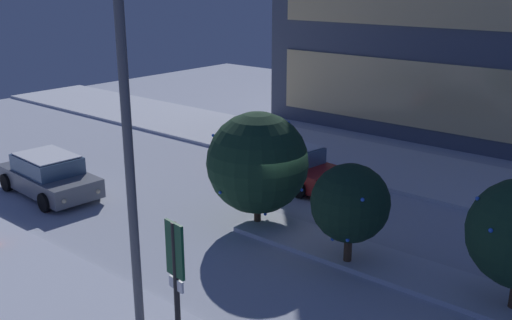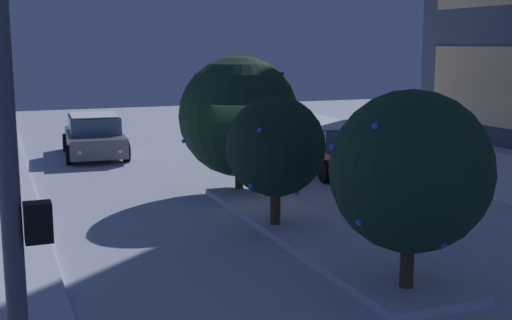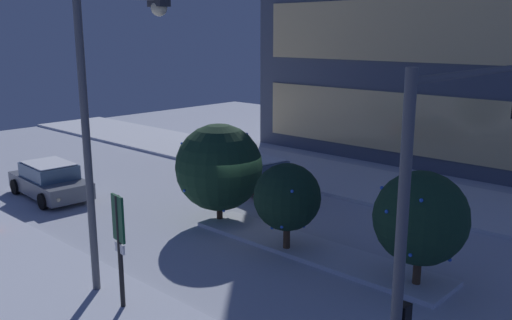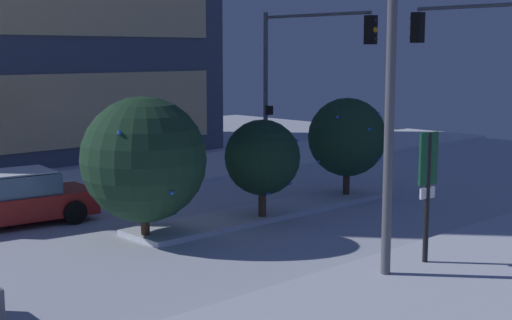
% 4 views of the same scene
% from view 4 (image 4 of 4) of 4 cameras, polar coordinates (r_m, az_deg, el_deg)
% --- Properties ---
extents(ground, '(52.00, 52.00, 0.00)m').
position_cam_4_polar(ground, '(19.28, -7.51, -5.86)').
color(ground, silver).
extents(curb_strip_near, '(52.00, 5.20, 0.14)m').
position_cam_4_polar(curb_strip_near, '(13.94, 12.20, -11.34)').
color(curb_strip_near, silver).
rests_on(curb_strip_near, ground).
extents(curb_strip_far, '(52.00, 5.20, 0.14)m').
position_cam_4_polar(curb_strip_far, '(25.91, -17.78, -2.35)').
color(curb_strip_far, silver).
rests_on(curb_strip_far, ground).
extents(median_strip, '(9.00, 1.80, 0.14)m').
position_cam_4_polar(median_strip, '(21.52, 0.70, -4.09)').
color(median_strip, silver).
rests_on(median_strip, ground).
extents(car_far, '(4.78, 2.52, 1.49)m').
position_cam_4_polar(car_far, '(21.20, -18.67, -2.96)').
color(car_far, maroon).
rests_on(car_far, ground).
extents(traffic_light_corner_far_right, '(0.32, 5.63, 6.29)m').
position_cam_4_polar(traffic_light_corner_far_right, '(28.10, 3.84, 7.69)').
color(traffic_light_corner_far_right, '#565960').
rests_on(traffic_light_corner_far_right, ground).
extents(traffic_light_corner_near_right, '(0.32, 5.38, 6.33)m').
position_cam_4_polar(traffic_light_corner_near_right, '(23.54, 18.43, 7.16)').
color(traffic_light_corner_near_right, '#565960').
rests_on(traffic_light_corner_near_right, ground).
extents(street_lamp_arched, '(0.56, 2.67, 7.83)m').
position_cam_4_polar(street_lamp_arched, '(15.47, 8.49, 9.60)').
color(street_lamp_arched, '#565960').
rests_on(street_lamp_arched, ground).
extents(parking_info_sign, '(0.55, 0.13, 3.02)m').
position_cam_4_polar(parking_info_sign, '(16.33, 13.24, -1.69)').
color(parking_info_sign, black).
rests_on(parking_info_sign, ground).
extents(decorated_tree_median, '(2.53, 2.56, 3.28)m').
position_cam_4_polar(decorated_tree_median, '(23.75, 7.12, 1.78)').
color(decorated_tree_median, '#473323').
rests_on(decorated_tree_median, ground).
extents(decorated_tree_left_of_median, '(3.16, 3.16, 3.66)m').
position_cam_4_polar(decorated_tree_left_of_median, '(18.46, -8.75, 0.05)').
color(decorated_tree_left_of_median, '#473323').
rests_on(decorated_tree_left_of_median, ground).
extents(decorated_tree_right_of_median, '(2.12, 2.12, 2.88)m').
position_cam_4_polar(decorated_tree_right_of_median, '(20.39, 0.50, 0.19)').
color(decorated_tree_right_of_median, '#473323').
rests_on(decorated_tree_right_of_median, ground).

